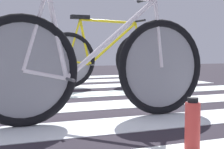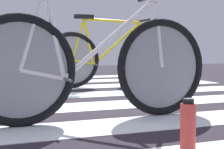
% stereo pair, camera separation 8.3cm
% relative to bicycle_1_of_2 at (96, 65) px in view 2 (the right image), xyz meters
% --- Properties ---
extents(ground, '(18.00, 14.00, 0.02)m').
position_rel_bicycle_1_of_2_xyz_m(ground, '(-0.25, 0.81, -0.40)').
color(ground, '#241F27').
extents(crosswalk_markings, '(5.41, 5.76, 0.00)m').
position_rel_bicycle_1_of_2_xyz_m(crosswalk_markings, '(-0.27, 0.94, -0.38)').
color(crosswalk_markings, silver).
rests_on(crosswalk_markings, ground).
extents(bicycle_1_of_2, '(1.74, 0.52, 0.93)m').
position_rel_bicycle_1_of_2_xyz_m(bicycle_1_of_2, '(0.00, 0.00, 0.00)').
color(bicycle_1_of_2, black).
rests_on(bicycle_1_of_2, ground).
extents(bicycle_2_of_2, '(1.74, 0.52, 0.93)m').
position_rel_bicycle_1_of_2_xyz_m(bicycle_2_of_2, '(0.81, 2.01, 0.00)').
color(bicycle_2_of_2, black).
rests_on(bicycle_2_of_2, ground).
extents(water_bottle, '(0.07, 0.07, 0.26)m').
position_rel_bicycle_1_of_2_xyz_m(water_bottle, '(0.18, -0.85, -0.26)').
color(water_bottle, '#D23B35').
rests_on(water_bottle, ground).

